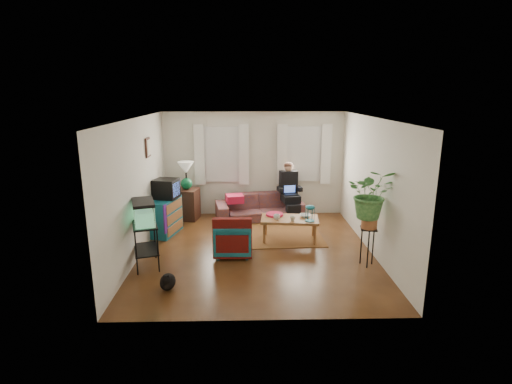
{
  "coord_description": "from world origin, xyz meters",
  "views": [
    {
      "loc": [
        -0.2,
        -7.41,
        3.07
      ],
      "look_at": [
        0.0,
        0.4,
        1.1
      ],
      "focal_mm": 28.0,
      "sensor_mm": 36.0,
      "label": 1
    }
  ],
  "objects_px": {
    "coffee_table": "(289,229)",
    "sofa": "(259,203)",
    "aquarium_stand": "(146,245)",
    "armchair": "(233,236)",
    "plant_stand": "(367,247)",
    "dresser": "(165,216)",
    "side_table": "(187,204)"
  },
  "relations": [
    {
      "from": "coffee_table",
      "to": "sofa",
      "type": "bearing_deg",
      "value": 117.63
    },
    {
      "from": "sofa",
      "to": "coffee_table",
      "type": "relative_size",
      "value": 1.77
    },
    {
      "from": "sofa",
      "to": "aquarium_stand",
      "type": "relative_size",
      "value": 2.61
    },
    {
      "from": "sofa",
      "to": "coffee_table",
      "type": "xyz_separation_m",
      "value": [
        0.59,
        -1.5,
        -0.17
      ]
    },
    {
      "from": "sofa",
      "to": "aquarium_stand",
      "type": "bearing_deg",
      "value": -137.63
    },
    {
      "from": "coffee_table",
      "to": "plant_stand",
      "type": "xyz_separation_m",
      "value": [
        1.27,
        -1.29,
        0.11
      ]
    },
    {
      "from": "armchair",
      "to": "sofa",
      "type": "bearing_deg",
      "value": -103.5
    },
    {
      "from": "armchair",
      "to": "coffee_table",
      "type": "bearing_deg",
      "value": -147.45
    },
    {
      "from": "armchair",
      "to": "plant_stand",
      "type": "distance_m",
      "value": 2.5
    },
    {
      "from": "dresser",
      "to": "plant_stand",
      "type": "relative_size",
      "value": 1.24
    },
    {
      "from": "armchair",
      "to": "coffee_table",
      "type": "xyz_separation_m",
      "value": [
        1.17,
        0.71,
        -0.11
      ]
    },
    {
      "from": "coffee_table",
      "to": "armchair",
      "type": "bearing_deg",
      "value": -142.41
    },
    {
      "from": "aquarium_stand",
      "to": "coffee_table",
      "type": "bearing_deg",
      "value": 7.01
    },
    {
      "from": "side_table",
      "to": "plant_stand",
      "type": "xyz_separation_m",
      "value": [
        3.63,
        -2.83,
        -0.02
      ]
    },
    {
      "from": "sofa",
      "to": "side_table",
      "type": "distance_m",
      "value": 1.78
    },
    {
      "from": "coffee_table",
      "to": "dresser",
      "type": "bearing_deg",
      "value": 176.14
    },
    {
      "from": "dresser",
      "to": "armchair",
      "type": "relative_size",
      "value": 1.23
    },
    {
      "from": "dresser",
      "to": "coffee_table",
      "type": "xyz_separation_m",
      "value": [
        2.7,
        -0.48,
        -0.15
      ]
    },
    {
      "from": "side_table",
      "to": "aquarium_stand",
      "type": "distance_m",
      "value": 2.79
    },
    {
      "from": "sofa",
      "to": "plant_stand",
      "type": "distance_m",
      "value": 3.35
    },
    {
      "from": "dresser",
      "to": "aquarium_stand",
      "type": "height_order",
      "value": "aquarium_stand"
    },
    {
      "from": "sofa",
      "to": "dresser",
      "type": "relative_size",
      "value": 2.38
    },
    {
      "from": "sofa",
      "to": "plant_stand",
      "type": "height_order",
      "value": "sofa"
    },
    {
      "from": "side_table",
      "to": "dresser",
      "type": "bearing_deg",
      "value": -107.83
    },
    {
      "from": "aquarium_stand",
      "to": "armchair",
      "type": "xyz_separation_m",
      "value": [
        1.55,
        0.52,
        -0.04
      ]
    },
    {
      "from": "armchair",
      "to": "dresser",
      "type": "bearing_deg",
      "value": -36.64
    },
    {
      "from": "aquarium_stand",
      "to": "plant_stand",
      "type": "xyz_separation_m",
      "value": [
        3.98,
        -0.06,
        -0.05
      ]
    },
    {
      "from": "dresser",
      "to": "coffee_table",
      "type": "relative_size",
      "value": 0.74
    },
    {
      "from": "side_table",
      "to": "dresser",
      "type": "xyz_separation_m",
      "value": [
        -0.34,
        -1.06,
        0.02
      ]
    },
    {
      "from": "aquarium_stand",
      "to": "armchair",
      "type": "height_order",
      "value": "aquarium_stand"
    },
    {
      "from": "dresser",
      "to": "coffee_table",
      "type": "bearing_deg",
      "value": 4.3
    },
    {
      "from": "side_table",
      "to": "dresser",
      "type": "height_order",
      "value": "dresser"
    }
  ]
}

